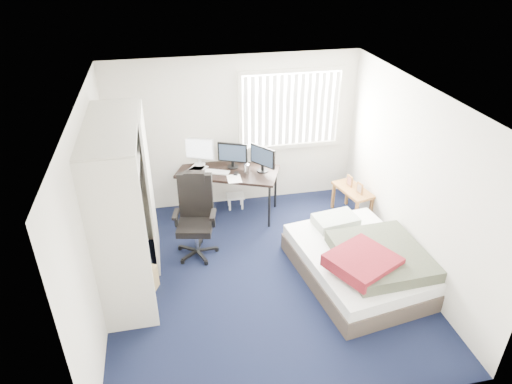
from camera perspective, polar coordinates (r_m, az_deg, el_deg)
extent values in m
plane|color=black|center=(6.31, 0.90, -10.48)|extent=(4.20, 4.20, 0.00)
plane|color=silver|center=(7.44, -2.58, 7.38)|extent=(4.00, 0.00, 4.00)
plane|color=silver|center=(3.98, 7.91, -15.70)|extent=(4.00, 0.00, 4.00)
plane|color=silver|center=(5.55, -19.59, -2.72)|extent=(0.00, 4.20, 4.20)
plane|color=silver|center=(6.29, 19.09, 1.29)|extent=(0.00, 4.20, 4.20)
plane|color=white|center=(5.07, 1.12, 11.67)|extent=(4.20, 4.20, 0.00)
cube|color=white|center=(7.48, 4.30, 10.33)|extent=(1.60, 0.02, 1.20)
cube|color=beige|center=(7.27, 4.56, 14.94)|extent=(1.72, 0.06, 0.06)
cube|color=beige|center=(7.69, 4.19, 5.82)|extent=(1.72, 0.06, 0.06)
cube|color=white|center=(7.43, 4.43, 10.17)|extent=(1.60, 0.04, 1.16)
cube|color=beige|center=(5.10, -16.60, -7.37)|extent=(0.60, 0.04, 2.20)
cube|color=beige|center=(6.63, -15.87, 1.88)|extent=(0.60, 0.04, 2.20)
cube|color=beige|center=(5.37, -17.82, 7.90)|extent=(0.60, 1.80, 0.04)
cube|color=beige|center=(5.52, -17.22, 4.24)|extent=(0.56, 1.74, 0.03)
cylinder|color=silver|center=(5.57, -17.04, 3.13)|extent=(0.03, 1.72, 0.03)
cube|color=#26262B|center=(5.68, -16.43, -1.37)|extent=(0.38, 1.10, 0.90)
cube|color=beige|center=(6.21, -13.09, 0.30)|extent=(0.03, 0.90, 2.20)
cube|color=white|center=(5.05, -17.73, 3.49)|extent=(0.38, 0.30, 0.24)
cube|color=gray|center=(5.51, -17.38, 5.63)|extent=(0.34, 0.28, 0.22)
cube|color=black|center=(7.29, -3.52, 2.57)|extent=(1.73, 1.29, 0.04)
cylinder|color=black|center=(7.42, -9.46, -0.70)|extent=(0.04, 0.04, 0.74)
cylinder|color=black|center=(7.92, -7.99, 1.50)|extent=(0.04, 0.04, 0.74)
cylinder|color=black|center=(7.08, 1.68, -1.84)|extent=(0.04, 0.04, 0.74)
cylinder|color=black|center=(7.60, 2.45, 0.53)|extent=(0.04, 0.04, 0.74)
cube|color=white|center=(7.40, -7.15, 5.40)|extent=(0.47, 0.22, 0.36)
cube|color=white|center=(7.40, -7.15, 5.40)|extent=(0.42, 0.18, 0.31)
cube|color=black|center=(7.26, -2.94, 4.95)|extent=(0.45, 0.21, 0.32)
cube|color=#1E2838|center=(7.26, -2.94, 4.95)|extent=(0.40, 0.17, 0.27)
cube|color=black|center=(7.13, 0.84, 4.50)|extent=(0.45, 0.21, 0.32)
cube|color=#1E2838|center=(7.13, 0.84, 4.50)|extent=(0.40, 0.17, 0.27)
cube|color=white|center=(7.22, -4.94, 2.51)|extent=(0.42, 0.28, 0.02)
cube|color=black|center=(7.15, -2.51, 2.32)|extent=(0.09, 0.12, 0.02)
cylinder|color=silver|center=(7.13, -1.19, 2.89)|extent=(0.08, 0.08, 0.16)
cube|color=white|center=(7.28, -3.53, 2.73)|extent=(0.39, 0.37, 0.00)
cube|color=black|center=(6.72, -7.36, -7.27)|extent=(0.69, 0.69, 0.11)
cylinder|color=silver|center=(6.60, -7.47, -5.87)|extent=(0.06, 0.06, 0.38)
cube|color=black|center=(6.47, -7.59, -4.28)|extent=(0.57, 0.57, 0.10)
cube|color=black|center=(6.46, -7.56, -0.37)|extent=(0.49, 0.20, 0.67)
cube|color=black|center=(6.32, -7.73, 1.89)|extent=(0.31, 0.18, 0.15)
cube|color=black|center=(6.41, -10.00, -2.74)|extent=(0.12, 0.28, 0.04)
cube|color=black|center=(6.33, -5.40, -2.81)|extent=(0.12, 0.28, 0.04)
cube|color=white|center=(7.66, -2.61, -0.50)|extent=(0.30, 0.24, 0.03)
cylinder|color=white|center=(7.65, -3.31, -1.60)|extent=(0.03, 0.03, 0.21)
cylinder|color=white|center=(7.78, -3.43, -1.01)|extent=(0.03, 0.03, 0.21)
cylinder|color=white|center=(7.66, -1.73, -1.47)|extent=(0.03, 0.03, 0.21)
cylinder|color=white|center=(7.80, -1.88, -0.89)|extent=(0.03, 0.03, 0.21)
cube|color=brown|center=(7.48, 12.03, 0.26)|extent=(0.51, 0.78, 0.04)
cube|color=brown|center=(7.32, 12.39, -2.77)|extent=(0.05, 0.05, 0.45)
cube|color=brown|center=(7.75, 9.64, -0.49)|extent=(0.05, 0.05, 0.45)
cube|color=brown|center=(7.47, 14.12, -2.26)|extent=(0.05, 0.05, 0.45)
cube|color=brown|center=(7.90, 11.33, -0.06)|extent=(0.05, 0.05, 0.45)
cube|color=brown|center=(7.32, 12.85, 0.45)|extent=(0.05, 0.14, 0.18)
cube|color=brown|center=(7.51, 11.64, 1.36)|extent=(0.05, 0.14, 0.18)
cube|color=#41362F|center=(6.38, 12.59, -9.33)|extent=(1.70, 2.10, 0.25)
cube|color=white|center=(6.26, 12.79, -7.90)|extent=(1.65, 2.05, 0.17)
cube|color=#ABB2A4|center=(6.63, 9.90, -3.57)|extent=(0.65, 0.48, 0.14)
cube|color=#394030|center=(6.09, 15.39, -7.73)|extent=(1.12, 1.23, 0.18)
cube|color=#5A0F17|center=(5.80, 13.16, -8.51)|extent=(0.98, 0.96, 0.16)
cube|color=tan|center=(6.18, -14.59, -10.61)|extent=(0.54, 0.49, 0.33)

